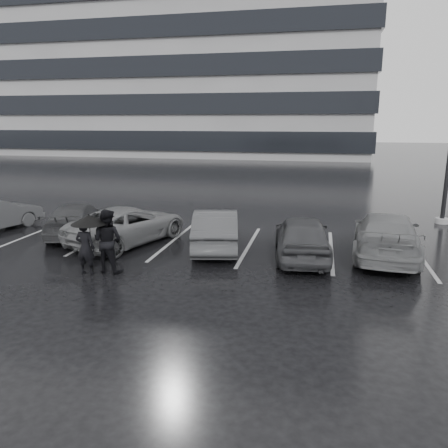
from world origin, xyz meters
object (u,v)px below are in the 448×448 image
at_px(car_west_a, 216,229).
at_px(pedestrian_right, 108,241).
at_px(car_main, 302,237).
at_px(car_west_c, 77,219).
at_px(car_west_b, 128,225).
at_px(car_east, 386,235).
at_px(pedestrian_left, 85,248).

height_order(car_west_a, pedestrian_right, pedestrian_right).
xyz_separation_m(car_main, car_west_c, (-8.48, 1.06, -0.09)).
xyz_separation_m(car_west_a, car_west_c, (-5.58, 0.63, -0.08)).
xyz_separation_m(car_west_b, car_east, (8.75, 0.22, 0.06)).
height_order(car_main, car_west_b, car_main).
xyz_separation_m(car_west_c, pedestrian_right, (3.11, -3.58, 0.32)).
bearing_deg(car_west_b, car_east, -159.02).
relative_size(car_main, car_east, 0.83).
height_order(car_west_b, car_east, car_east).
distance_m(car_main, car_west_c, 8.55).
bearing_deg(car_west_b, car_main, -165.05).
bearing_deg(pedestrian_left, pedestrian_right, -148.40).
height_order(car_west_b, pedestrian_right, pedestrian_right).
bearing_deg(car_east, car_west_c, 3.89).
relative_size(car_main, car_west_c, 0.98).
bearing_deg(car_east, pedestrian_left, 28.30).
bearing_deg(pedestrian_right, car_west_c, -41.39).
bearing_deg(pedestrian_left, car_west_a, -132.20).
height_order(car_west_b, car_west_c, car_west_b).
xyz_separation_m(car_east, pedestrian_left, (-8.52, -3.55, 0.07)).
height_order(car_west_a, car_east, car_east).
height_order(car_main, pedestrian_right, pedestrian_right).
distance_m(car_main, car_west_a, 2.93).
bearing_deg(car_west_c, pedestrian_left, 107.87).
xyz_separation_m(car_main, car_west_b, (-6.13, 0.49, -0.04)).
bearing_deg(car_west_a, pedestrian_left, 35.62).
relative_size(car_west_a, car_east, 0.85).
relative_size(car_west_a, pedestrian_left, 2.67).
height_order(car_main, car_west_c, car_main).
height_order(car_west_a, pedestrian_left, pedestrian_left).
bearing_deg(pedestrian_left, car_east, -157.07).
xyz_separation_m(car_main, car_west_a, (-2.90, 0.43, -0.01)).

